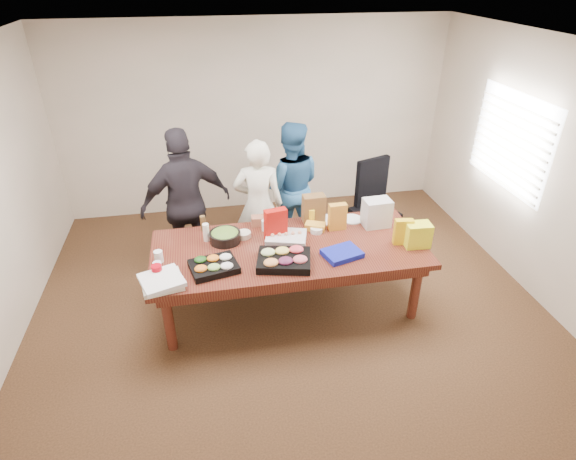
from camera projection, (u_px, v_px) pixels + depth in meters
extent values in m
cube|color=#47301E|center=(289.00, 304.00, 5.15)|extent=(5.50, 5.00, 0.02)
cube|color=white|center=(289.00, 44.00, 3.78)|extent=(5.50, 5.00, 0.02)
cube|color=beige|center=(256.00, 119.00, 6.58)|extent=(5.50, 0.04, 2.70)
cube|color=beige|center=(381.00, 406.00, 2.34)|extent=(5.50, 0.04, 2.70)
cube|color=beige|center=(543.00, 173.00, 4.91)|extent=(0.04, 5.00, 2.70)
cube|color=white|center=(510.00, 141.00, 5.33)|extent=(0.03, 1.40, 1.10)
cube|color=beige|center=(507.00, 141.00, 5.33)|extent=(0.04, 1.36, 1.00)
cube|color=#4C1C0F|center=(289.00, 276.00, 4.96)|extent=(2.80, 1.20, 0.75)
cube|color=black|center=(375.00, 210.00, 5.86)|extent=(0.73, 0.73, 1.13)
imported|color=silver|center=(259.00, 205.00, 5.46)|extent=(0.63, 0.46, 1.61)
imported|color=#2C6397|center=(290.00, 186.00, 5.84)|extent=(0.90, 0.75, 1.67)
imported|color=black|center=(186.00, 204.00, 5.29)|extent=(1.13, 0.71, 1.79)
cube|color=black|center=(214.00, 267.00, 4.40)|extent=(0.50, 0.43, 0.07)
cube|color=black|center=(284.00, 260.00, 4.48)|extent=(0.59, 0.50, 0.08)
cube|color=silver|center=(286.00, 238.00, 4.85)|extent=(0.48, 0.41, 0.07)
cylinder|color=black|center=(225.00, 237.00, 4.84)|extent=(0.38, 0.38, 0.11)
cube|color=#111B9C|center=(342.00, 253.00, 4.61)|extent=(0.42, 0.36, 0.05)
cube|color=#B6120C|center=(276.00, 224.00, 4.83)|extent=(0.25, 0.14, 0.34)
cube|color=yellow|center=(403.00, 232.00, 4.76)|extent=(0.20, 0.10, 0.28)
cube|color=orange|center=(337.00, 217.00, 5.01)|extent=(0.20, 0.09, 0.30)
cylinder|color=white|center=(265.00, 225.00, 5.03)|extent=(0.08, 0.08, 0.12)
cylinder|color=yellow|center=(312.00, 217.00, 5.13)|extent=(0.08, 0.08, 0.18)
cylinder|color=brown|center=(203.00, 223.00, 5.01)|extent=(0.07, 0.07, 0.18)
cylinder|color=white|center=(206.00, 232.00, 4.83)|extent=(0.07, 0.07, 0.20)
cube|color=gold|center=(315.00, 226.00, 5.06)|extent=(0.25, 0.20, 0.07)
cube|color=#93563C|center=(263.00, 220.00, 5.14)|extent=(0.27, 0.13, 0.11)
cube|color=brown|center=(314.00, 208.00, 5.16)|extent=(0.25, 0.15, 0.32)
cylinder|color=#AD020F|center=(157.00, 271.00, 4.28)|extent=(0.12, 0.12, 0.13)
cylinder|color=white|center=(158.00, 267.00, 4.35)|extent=(0.10, 0.10, 0.11)
cylinder|color=white|center=(159.00, 256.00, 4.51)|extent=(0.11, 0.11, 0.12)
cube|color=silver|center=(162.00, 282.00, 4.21)|extent=(0.42, 0.42, 0.04)
cube|color=white|center=(162.00, 280.00, 4.17)|extent=(0.46, 0.46, 0.04)
cylinder|color=white|center=(352.00, 219.00, 5.26)|extent=(0.30, 0.30, 0.01)
cylinder|color=white|center=(325.00, 220.00, 5.24)|extent=(0.30, 0.30, 0.02)
cylinder|color=silver|center=(316.00, 230.00, 5.01)|extent=(0.17, 0.17, 0.05)
cylinder|color=beige|center=(244.00, 235.00, 4.92)|extent=(0.19, 0.19, 0.06)
cube|color=silver|center=(377.00, 213.00, 5.08)|extent=(0.30, 0.22, 0.31)
cube|color=#F9FF25|center=(418.00, 235.00, 4.73)|extent=(0.26, 0.19, 0.25)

